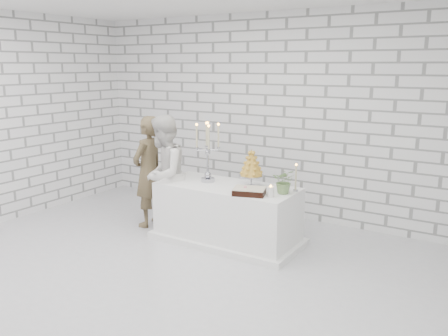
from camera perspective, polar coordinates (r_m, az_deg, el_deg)
ground at (r=5.42m, az=-7.67°, el=-12.14°), size 6.00×5.00×0.01m
wall_back at (r=7.06m, az=5.04°, el=6.37°), size 6.00×0.01×3.00m
cake_table at (r=6.03m, az=0.36°, el=-5.59°), size 1.80×0.80×0.75m
groom at (r=6.63m, az=-9.19°, el=-0.43°), size 0.39×0.58×1.56m
bride at (r=6.31m, az=-7.37°, el=-0.85°), size 0.81×0.92×1.61m
candelabra at (r=6.04m, az=-2.00°, el=1.96°), size 0.35×0.35×0.79m
croquembouche at (r=5.82m, az=3.36°, el=-0.00°), size 0.37×0.37×0.48m
chocolate_cake at (r=5.51m, az=3.11°, el=-2.85°), size 0.43×0.36×0.08m
pillar_candle at (r=5.44m, az=5.71°, el=-2.91°), size 0.10×0.10×0.12m
extra_taper at (r=5.68m, az=8.76°, el=-1.27°), size 0.07×0.07×0.32m
flowers at (r=5.57m, az=7.40°, el=-1.60°), size 0.33×0.31×0.30m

